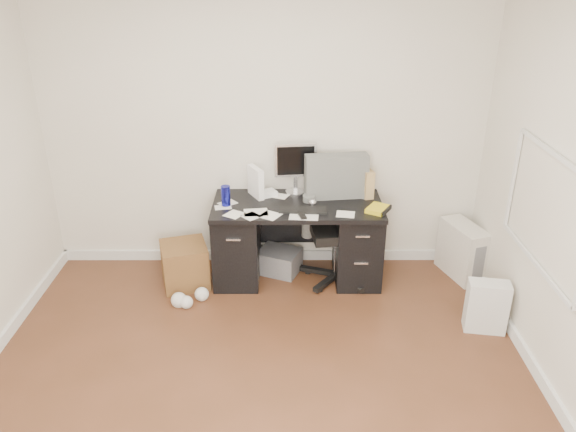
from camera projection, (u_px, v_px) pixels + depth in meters
name	position (u px, v px, depth m)	size (l,w,h in m)	color
ground	(256.00, 403.00, 3.78)	(4.00, 4.00, 0.00)	#472917
room_shell	(255.00, 170.00, 3.11)	(4.02, 4.02, 2.71)	beige
desk	(297.00, 239.00, 5.11)	(1.50, 0.70, 0.75)	black
loose_papers	(275.00, 206.00, 4.92)	(1.10, 0.60, 0.00)	silver
lcd_monitor	(295.00, 168.00, 5.09)	(0.38, 0.22, 0.48)	silver
keyboard	(303.00, 210.00, 4.81)	(0.41, 0.14, 0.02)	black
computer_mouse	(313.00, 202.00, 4.90)	(0.07, 0.07, 0.07)	silver
travel_mug	(226.00, 196.00, 4.89)	(0.08, 0.08, 0.18)	navy
white_binder	(256.00, 182.00, 5.06)	(0.11, 0.24, 0.28)	white
magazine_file	(366.00, 182.00, 5.08)	(0.11, 0.22, 0.25)	#A1834E
pen_cup	(333.00, 185.00, 5.06)	(0.10, 0.10, 0.24)	#562A18
yellow_book	(378.00, 209.00, 4.81)	(0.16, 0.21, 0.04)	gold
paper_remote	(304.00, 215.00, 4.72)	(0.24, 0.20, 0.02)	silver
office_chair	(339.00, 223.00, 5.01)	(0.65, 0.65, 1.15)	#4E514F
pc_tower	(462.00, 250.00, 5.21)	(0.23, 0.51, 0.51)	beige
shopping_bag	(487.00, 306.00, 4.44)	(0.32, 0.23, 0.43)	silver
wicker_basket	(185.00, 265.00, 5.09)	(0.40, 0.40, 0.40)	#4C3516
desk_printer	(279.00, 261.00, 5.33)	(0.37, 0.31, 0.22)	slate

